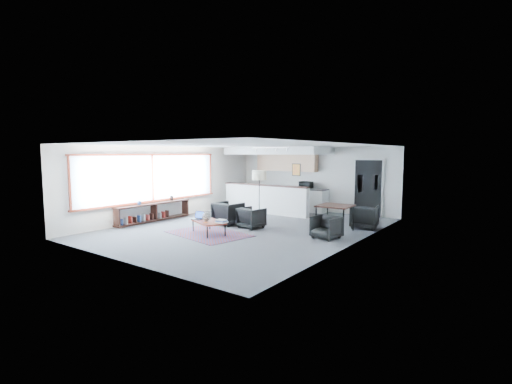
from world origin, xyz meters
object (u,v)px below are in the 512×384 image
Objects in this scene: ceramic_pot at (206,217)px; armchair_left at (228,212)px; armchair_right at (251,217)px; floor_lamp at (259,177)px; microwave at (306,184)px; laptop at (198,217)px; dining_table at (335,207)px; dining_chair_near at (326,228)px; coffee_table at (209,222)px; book_stack at (221,221)px; dining_chair_far at (364,217)px.

armchair_left reaches higher than ceramic_pot.
armchair_right is 1.87m from floor_lamp.
ceramic_pot is 1.56m from armchair_left.
floor_lamp is at bearing -95.15° from microwave.
laptop is 1.30× the size of ceramic_pot.
laptop is at bearing -143.17° from dining_table.
dining_chair_near is (2.54, 0.05, -0.06)m from armchair_right.
coffee_table is at bearing -89.71° from microwave.
floor_lamp is at bearing -99.86° from armchair_left.
book_stack is at bearing -6.24° from laptop.
armchair_left is (-0.48, 1.44, 0.06)m from coffee_table.
armchair_right is (0.95, 0.01, -0.06)m from armchair_left.
dining_table is 1.98× the size of microwave.
armchair_left is at bearing 86.20° from laptop.
dining_table is (2.99, -0.26, -0.79)m from floor_lamp.
ceramic_pot is 4.94m from dining_chair_far.
ceramic_pot is 0.44× the size of dining_chair_near.
ceramic_pot is 1.60m from armchair_right.
laptop is 1.39m from armchair_left.
book_stack is 0.18× the size of floor_lamp.
armchair_right is at bearing -83.72° from microwave.
dining_chair_far is at bearing 88.50° from dining_chair_near.
armchair_left is at bearing 18.56° from dining_chair_far.
laptop reaches higher than dining_chair_near.
dining_chair_near is at bearing 70.25° from dining_chair_far.
dining_table is (3.31, 1.07, 0.32)m from armchair_left.
armchair_right is (0.51, 1.51, -0.16)m from ceramic_pot.
ceramic_pot is at bearing -17.89° from laptop.
microwave is (0.68, 4.07, 0.69)m from armchair_left.
microwave is at bearing -41.89° from dining_chair_far.
floor_lamp is 3.49× the size of microwave.
floor_lamp is at bearing 2.16° from dining_chair_far.
microwave is (-0.28, 4.06, 0.74)m from armchair_right.
floor_lamp is at bearing 79.21° from laptop.
armchair_left is 1.21× the size of dining_chair_far.
microwave reaches higher than armchair_left.
floor_lamp is (0.31, 1.33, 1.11)m from armchair_left.
coffee_table is 4.22× the size of book_stack.
floor_lamp reaches higher than dining_chair_near.
armchair_right is at bearing 90.28° from book_stack.
laptop reaches higher than book_stack.
dining_table reaches higher than laptop.
armchair_right reaches higher than ceramic_pot.
dining_table is at bearing 51.85° from dining_chair_far.
ceramic_pot is at bearing -171.70° from book_stack.
coffee_table is 3.01m from floor_lamp.
armchair_right is 3.56m from dining_chair_far.
laptop is at bearing 32.40° from dining_chair_far.
dining_chair_far reaches higher than book_stack.
armchair_left is at bearing -170.51° from dining_chair_near.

